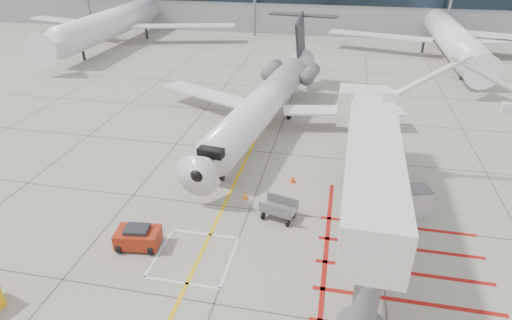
# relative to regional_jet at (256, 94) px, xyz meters

# --- Properties ---
(ground_plane) EXTENTS (260.00, 260.00, 0.00)m
(ground_plane) POSITION_rel_regional_jet_xyz_m (1.71, -14.21, -4.00)
(ground_plane) COLOR gray
(ground_plane) RESTS_ON ground
(regional_jet) EXTENTS (28.07, 33.48, 7.99)m
(regional_jet) POSITION_rel_regional_jet_xyz_m (0.00, 0.00, 0.00)
(regional_jet) COLOR silver
(regional_jet) RESTS_ON ground_plane
(jet_bridge) EXTENTS (9.57, 19.44, 7.69)m
(jet_bridge) POSITION_rel_regional_jet_xyz_m (8.69, -11.76, -0.15)
(jet_bridge) COLOR silver
(jet_bridge) RESTS_ON ground_plane
(pushback_tug) EXTENTS (2.53, 1.76, 1.38)m
(pushback_tug) POSITION_rel_regional_jet_xyz_m (-3.59, -15.00, -3.31)
(pushback_tug) COLOR maroon
(pushback_tug) RESTS_ON ground_plane
(baggage_cart) EXTENTS (2.35, 1.81, 1.32)m
(baggage_cart) POSITION_rel_regional_jet_xyz_m (3.64, -10.78, -3.34)
(baggage_cart) COLOR #545358
(baggage_cart) RESTS_ON ground_plane
(ground_power_unit) EXTENTS (2.46, 1.88, 1.72)m
(ground_power_unit) POSITION_rel_regional_jet_xyz_m (11.57, -8.51, -3.14)
(ground_power_unit) COLOR #B8B5AF
(ground_power_unit) RESTS_ON ground_plane
(cone_nose) EXTENTS (0.32, 0.32, 0.44)m
(cone_nose) POSITION_rel_regional_jet_xyz_m (1.18, -9.08, -3.78)
(cone_nose) COLOR orange
(cone_nose) RESTS_ON ground_plane
(cone_side) EXTENTS (0.37, 0.37, 0.52)m
(cone_side) POSITION_rel_regional_jet_xyz_m (3.97, -6.35, -3.74)
(cone_side) COLOR #E5430C
(cone_side) RESTS_ON ground_plane
(bg_aircraft_b) EXTENTS (35.57, 39.52, 11.86)m
(bg_aircraft_b) POSITION_rel_regional_jet_xyz_m (-27.98, 31.79, 1.93)
(bg_aircraft_b) COLOR silver
(bg_aircraft_b) RESTS_ON ground_plane
(bg_aircraft_c) EXTENTS (32.68, 36.32, 10.89)m
(bg_aircraft_c) POSITION_rel_regional_jet_xyz_m (20.56, 31.79, 1.45)
(bg_aircraft_c) COLOR silver
(bg_aircraft_c) RESTS_ON ground_plane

